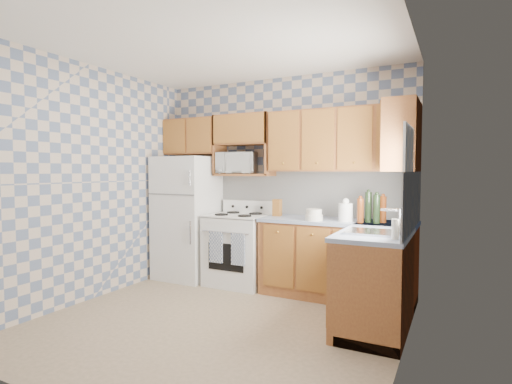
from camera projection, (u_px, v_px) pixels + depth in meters
floor at (217, 323)px, 3.90m from camera, size 3.40×3.40×0.00m
back_wall at (282, 181)px, 5.25m from camera, size 3.40×0.02×2.70m
right_wall at (403, 189)px, 3.06m from camera, size 0.02×3.20×2.70m
backsplash_back at (310, 193)px, 5.07m from camera, size 2.60×0.02×0.56m
backsplash_right at (412, 201)px, 3.79m from camera, size 0.02×1.60×0.56m
refrigerator at (187, 217)px, 5.54m from camera, size 0.75×0.70×1.68m
stove_body at (239, 250)px, 5.22m from camera, size 0.76×0.65×0.90m
cooktop at (239, 216)px, 5.20m from camera, size 0.76×0.65×0.02m
backguard at (248, 207)px, 5.44m from camera, size 0.76×0.08×0.17m
dish_towel_left at (216, 247)px, 4.97m from camera, size 0.18×0.02×0.39m
dish_towel_right at (238, 249)px, 4.83m from camera, size 0.18×0.02×0.39m
base_cabinets_back at (336, 260)px, 4.66m from camera, size 1.75×0.60×0.88m
base_cabinets_right at (380, 276)px, 3.96m from camera, size 0.60×1.60×0.88m
countertop_back at (337, 221)px, 4.63m from camera, size 1.77×0.63×0.04m
countertop_right at (380, 230)px, 3.93m from camera, size 0.63×1.60×0.04m
upper_cabinets_back at (341, 140)px, 4.71m from camera, size 1.75×0.33×0.74m
upper_cabinets_fridge at (194, 137)px, 5.66m from camera, size 0.82×0.33×0.50m
upper_cabinets_right at (402, 137)px, 4.22m from camera, size 0.33×0.70×0.74m
microwave_shelf at (244, 175)px, 5.31m from camera, size 0.80×0.33×0.03m
microwave at (237, 163)px, 5.37m from camera, size 0.58×0.45×0.29m
sink at (374, 233)px, 3.62m from camera, size 0.48×0.40×0.03m
window at (408, 175)px, 3.46m from camera, size 0.02×0.66×0.86m
bottle_0 at (368, 207)px, 4.39m from camera, size 0.07×0.07×0.33m
bottle_1 at (377, 209)px, 4.29m from camera, size 0.07×0.07×0.31m
bottle_2 at (383, 209)px, 4.36m from camera, size 0.07×0.07×0.29m
bottle_3 at (360, 211)px, 4.35m from camera, size 0.07×0.07×0.27m
knife_block at (277, 208)px, 5.02m from camera, size 0.10×0.10×0.21m
electric_kettle at (346, 212)px, 4.48m from camera, size 0.16×0.16×0.20m
food_containers at (314, 215)px, 4.55m from camera, size 0.20×0.20×0.13m
soap_bottle at (395, 229)px, 3.29m from camera, size 0.06×0.06×0.17m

